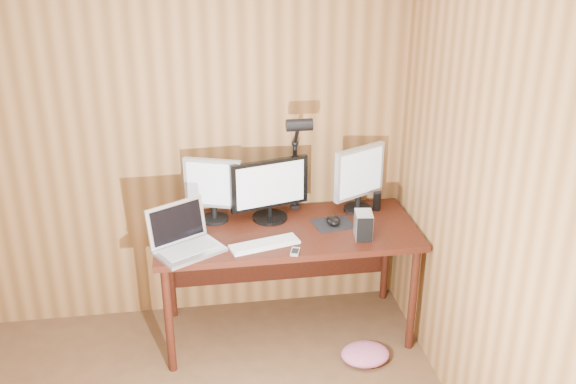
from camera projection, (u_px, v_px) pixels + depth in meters
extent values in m
plane|color=olive|center=(129.00, 140.00, 3.95)|extent=(4.00, 0.00, 4.00)
plane|color=olive|center=(570.00, 291.00, 2.38)|extent=(0.00, 4.00, 4.00)
cube|color=#37140B|center=(287.00, 232.00, 3.95)|extent=(1.60, 0.70, 0.04)
cube|color=#37140B|center=(280.00, 247.00, 4.35)|extent=(1.48, 0.02, 0.51)
cylinder|color=#37140B|center=(169.00, 320.00, 3.74)|extent=(0.05, 0.05, 0.71)
cylinder|color=#37140B|center=(170.00, 270.00, 4.26)|extent=(0.05, 0.05, 0.71)
cylinder|color=#37140B|center=(413.00, 299.00, 3.94)|extent=(0.05, 0.05, 0.71)
cylinder|color=#37140B|center=(386.00, 254.00, 4.46)|extent=(0.05, 0.05, 0.71)
cylinder|color=black|center=(270.00, 217.00, 4.07)|extent=(0.22, 0.22, 0.02)
cylinder|color=black|center=(270.00, 211.00, 4.05)|extent=(0.03, 0.03, 0.06)
cube|color=black|center=(269.00, 184.00, 3.98)|extent=(0.50, 0.16, 0.31)
cube|color=silver|center=(271.00, 185.00, 3.96)|extent=(0.43, 0.12, 0.27)
cylinder|color=black|center=(215.00, 219.00, 4.05)|extent=(0.17, 0.17, 0.02)
cylinder|color=black|center=(214.00, 212.00, 4.03)|extent=(0.03, 0.03, 0.08)
cube|color=#BABABF|center=(213.00, 183.00, 3.95)|extent=(0.35, 0.15, 0.32)
cube|color=silver|center=(212.00, 184.00, 3.93)|extent=(0.30, 0.11, 0.27)
cylinder|color=black|center=(358.00, 209.00, 4.19)|extent=(0.18, 0.18, 0.02)
cylinder|color=black|center=(358.00, 202.00, 4.17)|extent=(0.04, 0.04, 0.08)
cube|color=#BABABF|center=(359.00, 172.00, 4.08)|extent=(0.36, 0.21, 0.33)
cube|color=silver|center=(362.00, 173.00, 4.07)|extent=(0.30, 0.16, 0.29)
cube|color=silver|center=(189.00, 251.00, 3.67)|extent=(0.44, 0.40, 0.02)
cube|color=silver|center=(176.00, 222.00, 3.71)|extent=(0.34, 0.23, 0.24)
cube|color=black|center=(176.00, 222.00, 3.71)|extent=(0.30, 0.19, 0.20)
cube|color=#B2B2B7|center=(189.00, 249.00, 3.66)|extent=(0.35, 0.29, 0.00)
cube|color=white|center=(265.00, 244.00, 3.74)|extent=(0.43, 0.22, 0.02)
cube|color=white|center=(265.00, 243.00, 3.74)|extent=(0.39, 0.19, 0.00)
cube|color=black|center=(333.00, 224.00, 4.00)|extent=(0.27, 0.23, 0.00)
ellipsoid|color=black|center=(333.00, 220.00, 3.99)|extent=(0.12, 0.14, 0.04)
cube|color=silver|center=(363.00, 225.00, 3.81)|extent=(0.12, 0.15, 0.16)
cube|color=black|center=(365.00, 230.00, 3.75)|extent=(0.09, 0.02, 0.15)
cube|color=silver|center=(295.00, 252.00, 3.67)|extent=(0.07, 0.10, 0.01)
cube|color=black|center=(295.00, 251.00, 3.66)|extent=(0.05, 0.06, 0.00)
cylinder|color=black|center=(377.00, 201.00, 4.17)|extent=(0.05, 0.05, 0.12)
cube|color=black|center=(295.00, 208.00, 4.24)|extent=(0.05, 0.06, 0.06)
cylinder|color=black|center=(295.00, 176.00, 4.14)|extent=(0.03, 0.03, 0.45)
sphere|color=black|center=(295.00, 143.00, 4.05)|extent=(0.05, 0.05, 0.05)
cylinder|color=black|center=(297.00, 134.00, 3.96)|extent=(0.02, 0.16, 0.18)
cylinder|color=black|center=(299.00, 125.00, 3.84)|extent=(0.16, 0.07, 0.07)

